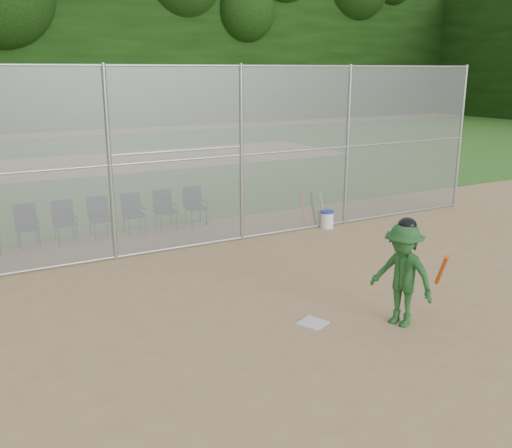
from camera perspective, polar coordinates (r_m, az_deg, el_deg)
ground at (r=8.97m, az=7.86°, el=-10.49°), size 100.00×100.00×0.00m
grass_strip at (r=25.22m, az=-17.35°, el=5.66°), size 100.00×100.00×0.00m
dirt_patch_far at (r=25.22m, az=-17.35°, el=5.67°), size 24.00×24.00×0.00m
backstop_fence at (r=12.57m, az=-5.55°, el=6.89°), size 16.09×0.09×4.00m
treeline at (r=26.93m, az=-19.24°, el=17.84°), size 81.00×60.00×11.00m
home_plate at (r=9.15m, az=5.69°, el=-9.81°), size 0.52×0.52×0.02m
batter_at_plate at (r=9.06m, az=14.44°, el=-4.87°), size 1.05×1.27×1.72m
water_cooler at (r=14.49m, az=7.12°, el=0.49°), size 0.35×0.35×0.44m
spare_bats at (r=14.75m, az=5.73°, el=1.55°), size 0.66×0.34×0.83m
chair_3 at (r=13.69m, az=-21.89°, el=-0.27°), size 0.54×0.52×0.96m
chair_4 at (r=13.80m, az=-18.56°, el=0.16°), size 0.54×0.52×0.96m
chair_5 at (r=13.95m, az=-15.29°, el=0.58°), size 0.54×0.52×0.96m
chair_6 at (r=14.15m, az=-12.11°, el=0.99°), size 0.54×0.52×0.96m
chair_7 at (r=14.40m, az=-9.02°, el=1.38°), size 0.54×0.52×0.96m
chair_8 at (r=14.68m, az=-6.04°, el=1.75°), size 0.54×0.52×0.96m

